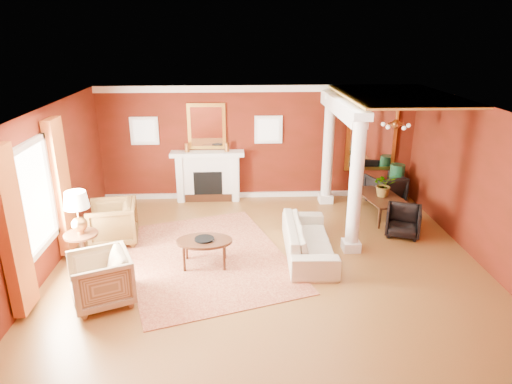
{
  "coord_description": "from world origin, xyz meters",
  "views": [
    {
      "loc": [
        -0.59,
        -7.84,
        4.23
      ],
      "look_at": [
        -0.2,
        0.65,
        1.15
      ],
      "focal_mm": 32.0,
      "sensor_mm": 36.0,
      "label": 1
    }
  ],
  "objects_px": {
    "armchair_stripe": "(101,277)",
    "coffee_table": "(204,242)",
    "sofa": "(309,234)",
    "side_table": "(78,218)",
    "armchair_leopard": "(113,221)",
    "dining_table": "(382,200)"
  },
  "relations": [
    {
      "from": "armchair_leopard",
      "to": "dining_table",
      "type": "xyz_separation_m",
      "value": [
        5.97,
        1.11,
        -0.07
      ]
    },
    {
      "from": "sofa",
      "to": "coffee_table",
      "type": "bearing_deg",
      "value": 101.4
    },
    {
      "from": "sofa",
      "to": "armchair_leopard",
      "type": "xyz_separation_m",
      "value": [
        -3.96,
        0.75,
        0.04
      ]
    },
    {
      "from": "sofa",
      "to": "armchair_stripe",
      "type": "bearing_deg",
      "value": 114.37
    },
    {
      "from": "coffee_table",
      "to": "side_table",
      "type": "xyz_separation_m",
      "value": [
        -2.23,
        -0.0,
        0.54
      ]
    },
    {
      "from": "sofa",
      "to": "dining_table",
      "type": "height_order",
      "value": "sofa"
    },
    {
      "from": "sofa",
      "to": "side_table",
      "type": "xyz_separation_m",
      "value": [
        -4.23,
        -0.34,
        0.58
      ]
    },
    {
      "from": "sofa",
      "to": "armchair_leopard",
      "type": "height_order",
      "value": "armchair_leopard"
    },
    {
      "from": "sofa",
      "to": "dining_table",
      "type": "relative_size",
      "value": 1.52
    },
    {
      "from": "dining_table",
      "to": "armchair_leopard",
      "type": "bearing_deg",
      "value": 91.01
    },
    {
      "from": "armchair_leopard",
      "to": "armchair_stripe",
      "type": "xyz_separation_m",
      "value": [
        0.36,
        -2.25,
        -0.01
      ]
    },
    {
      "from": "side_table",
      "to": "dining_table",
      "type": "distance_m",
      "value": 6.65
    },
    {
      "from": "armchair_stripe",
      "to": "coffee_table",
      "type": "height_order",
      "value": "armchair_stripe"
    },
    {
      "from": "sofa",
      "to": "armchair_stripe",
      "type": "height_order",
      "value": "armchair_stripe"
    },
    {
      "from": "armchair_leopard",
      "to": "dining_table",
      "type": "height_order",
      "value": "armchair_leopard"
    },
    {
      "from": "armchair_stripe",
      "to": "dining_table",
      "type": "relative_size",
      "value": 0.64
    },
    {
      "from": "sofa",
      "to": "armchair_stripe",
      "type": "xyz_separation_m",
      "value": [
        -3.59,
        -1.49,
        0.03
      ]
    },
    {
      "from": "armchair_stripe",
      "to": "coffee_table",
      "type": "xyz_separation_m",
      "value": [
        1.59,
        1.15,
        0.01
      ]
    },
    {
      "from": "coffee_table",
      "to": "armchair_leopard",
      "type": "bearing_deg",
      "value": 150.78
    },
    {
      "from": "armchair_leopard",
      "to": "coffee_table",
      "type": "xyz_separation_m",
      "value": [
        1.95,
        -1.09,
        -0.0
      ]
    },
    {
      "from": "armchair_leopard",
      "to": "coffee_table",
      "type": "relative_size",
      "value": 0.92
    },
    {
      "from": "armchair_stripe",
      "to": "side_table",
      "type": "distance_m",
      "value": 1.43
    }
  ]
}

